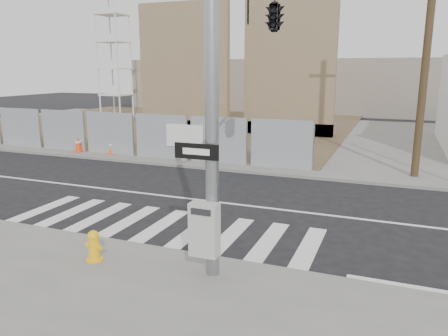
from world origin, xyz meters
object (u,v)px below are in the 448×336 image
at_px(crane_tower, 111,2).
at_px(traffic_cone_b, 78,144).
at_px(traffic_cone_d, 181,150).
at_px(traffic_cone_c, 112,147).
at_px(signal_pole, 257,40).
at_px(traffic_cone_a, 11,139).
at_px(fire_hydrant, 94,246).

distance_m(crane_tower, traffic_cone_b, 16.10).
distance_m(traffic_cone_b, traffic_cone_d, 5.45).
bearing_deg(traffic_cone_d, traffic_cone_b, -175.77).
bearing_deg(traffic_cone_b, traffic_cone_c, 7.40).
distance_m(signal_pole, traffic_cone_d, 10.27).
bearing_deg(signal_pole, traffic_cone_a, 155.82).
distance_m(traffic_cone_a, traffic_cone_c, 6.57).
bearing_deg(traffic_cone_c, fire_hydrant, -56.01).
relative_size(crane_tower, traffic_cone_b, 23.90).
distance_m(signal_pole, fire_hydrant, 5.93).
xyz_separation_m(fire_hydrant, traffic_cone_b, (-8.69, 10.01, 0.04)).
bearing_deg(traffic_cone_d, signal_pole, -51.27).
bearing_deg(traffic_cone_a, crane_tower, 96.91).
bearing_deg(traffic_cone_d, crane_tower, 134.73).
xyz_separation_m(crane_tower, traffic_cone_d, (11.65, -11.76, -8.51)).
relative_size(crane_tower, traffic_cone_a, 27.82).
bearing_deg(traffic_cone_a, fire_hydrant, -37.50).
bearing_deg(crane_tower, signal_pole, -47.43).
relative_size(signal_pole, crane_tower, 0.39).
distance_m(traffic_cone_a, traffic_cone_b, 4.80).
bearing_deg(traffic_cone_d, fire_hydrant, -72.62).
bearing_deg(signal_pole, crane_tower, 132.57).
xyz_separation_m(signal_pole, traffic_cone_a, (-16.06, 7.21, -4.34)).
bearing_deg(signal_pole, traffic_cone_c, 143.14).
bearing_deg(crane_tower, traffic_cone_b, -62.92).
xyz_separation_m(crane_tower, traffic_cone_a, (1.43, -11.83, -8.59)).
height_order(traffic_cone_a, traffic_cone_c, traffic_cone_c).
distance_m(fire_hydrant, traffic_cone_b, 13.26).
bearing_deg(traffic_cone_c, crane_tower, 123.86).
relative_size(fire_hydrant, traffic_cone_b, 0.89).
xyz_separation_m(traffic_cone_c, traffic_cone_d, (3.65, 0.17, 0.06)).
xyz_separation_m(traffic_cone_b, traffic_cone_d, (5.43, 0.40, 0.02)).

